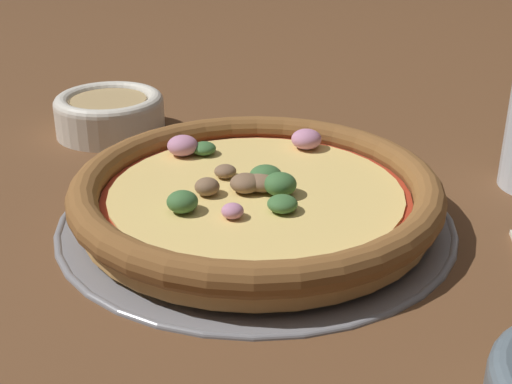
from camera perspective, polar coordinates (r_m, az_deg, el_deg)
ground_plane at (r=0.66m, az=0.00°, el=-2.28°), size 3.00×3.00×0.00m
pizza_tray at (r=0.66m, az=0.00°, el=-2.05°), size 0.36×0.36×0.01m
pizza at (r=0.65m, az=-0.02°, el=-0.12°), size 0.34×0.34×0.04m
bowl_near at (r=0.88m, az=-11.63°, el=6.27°), size 0.13×0.13×0.05m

